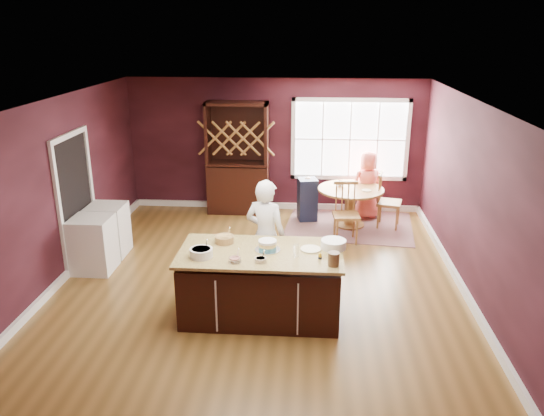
{
  "coord_description": "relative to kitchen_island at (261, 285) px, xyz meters",
  "views": [
    {
      "loc": [
        0.71,
        -7.12,
        3.68
      ],
      "look_at": [
        0.15,
        0.45,
        1.05
      ],
      "focal_mm": 35.0,
      "sensor_mm": 36.0,
      "label": 1
    }
  ],
  "objects": [
    {
      "name": "room_shell",
      "position": [
        -0.1,
        0.89,
        0.91
      ],
      "size": [
        7.0,
        7.0,
        7.0
      ],
      "color": "brown",
      "rests_on": "ground"
    },
    {
      "name": "window",
      "position": [
        1.4,
        4.36,
        1.06
      ],
      "size": [
        2.36,
        0.1,
        1.66
      ],
      "primitive_type": null,
      "color": "white",
      "rests_on": "room_shell"
    },
    {
      "name": "doorway",
      "position": [
        -3.07,
        1.49,
        0.59
      ],
      "size": [
        0.08,
        1.26,
        2.13
      ],
      "primitive_type": null,
      "color": "white",
      "rests_on": "room_shell"
    },
    {
      "name": "kitchen_island",
      "position": [
        0.0,
        0.0,
        0.0
      ],
      "size": [
        2.11,
        1.11,
        0.92
      ],
      "color": "black",
      "rests_on": "ground"
    },
    {
      "name": "dining_table",
      "position": [
        1.39,
        3.45,
        0.1
      ],
      "size": [
        1.25,
        1.25,
        0.75
      ],
      "color": "brown",
      "rests_on": "ground"
    },
    {
      "name": "baker",
      "position": [
        0.01,
        0.73,
        0.4
      ],
      "size": [
        0.71,
        0.58,
        1.67
      ],
      "primitive_type": "imported",
      "rotation": [
        0.0,
        0.0,
        2.8
      ],
      "color": "white",
      "rests_on": "ground"
    },
    {
      "name": "layer_cake",
      "position": [
        0.09,
        0.05,
        0.55
      ],
      "size": [
        0.33,
        0.33,
        0.14
      ],
      "primitive_type": null,
      "color": "white",
      "rests_on": "kitchen_island"
    },
    {
      "name": "bowl_blue",
      "position": [
        -0.73,
        -0.22,
        0.54
      ],
      "size": [
        0.29,
        0.29,
        0.11
      ],
      "primitive_type": "cylinder",
      "color": "white",
      "rests_on": "kitchen_island"
    },
    {
      "name": "bowl_yellow",
      "position": [
        -0.51,
        0.26,
        0.53
      ],
      "size": [
        0.26,
        0.26,
        0.1
      ],
      "primitive_type": "cylinder",
      "color": "brown",
      "rests_on": "kitchen_island"
    },
    {
      "name": "bowl_pink",
      "position": [
        -0.29,
        -0.34,
        0.51
      ],
      "size": [
        0.16,
        0.16,
        0.06
      ],
      "primitive_type": "cylinder",
      "color": "silver",
      "rests_on": "kitchen_island"
    },
    {
      "name": "bowl_olive",
      "position": [
        0.03,
        -0.31,
        0.51
      ],
      "size": [
        0.15,
        0.15,
        0.05
      ],
      "primitive_type": "cylinder",
      "color": "beige",
      "rests_on": "kitchen_island"
    },
    {
      "name": "drinking_glass",
      "position": [
        0.46,
        -0.11,
        0.56
      ],
      "size": [
        0.08,
        0.08,
        0.16
      ],
      "primitive_type": "cylinder",
      "color": "white",
      "rests_on": "kitchen_island"
    },
    {
      "name": "dinner_plate",
      "position": [
        0.64,
        0.1,
        0.49
      ],
      "size": [
        0.27,
        0.27,
        0.02
      ],
      "primitive_type": "cylinder",
      "color": "beige",
      "rests_on": "kitchen_island"
    },
    {
      "name": "white_tub",
      "position": [
        0.94,
        0.18,
        0.54
      ],
      "size": [
        0.33,
        0.33,
        0.11
      ],
      "primitive_type": "cylinder",
      "color": "white",
      "rests_on": "kitchen_island"
    },
    {
      "name": "stoneware_crock",
      "position": [
        0.92,
        -0.35,
        0.57
      ],
      "size": [
        0.14,
        0.14,
        0.17
      ],
      "primitive_type": "cylinder",
      "color": "#4E381D",
      "rests_on": "kitchen_island"
    },
    {
      "name": "toy_figurine",
      "position": [
        0.76,
        -0.18,
        0.52
      ],
      "size": [
        0.05,
        0.05,
        0.08
      ],
      "primitive_type": null,
      "color": "gold",
      "rests_on": "kitchen_island"
    },
    {
      "name": "rug",
      "position": [
        1.39,
        3.45,
        -0.43
      ],
      "size": [
        2.56,
        2.08,
        0.01
      ],
      "primitive_type": "cube",
      "rotation": [
        0.0,
        0.0,
        -0.11
      ],
      "color": "brown",
      "rests_on": "ground"
    },
    {
      "name": "chair_east",
      "position": [
        2.13,
        3.43,
        0.1
      ],
      "size": [
        0.53,
        0.54,
        1.08
      ],
      "primitive_type": null,
      "rotation": [
        0.0,
        0.0,
        1.32
      ],
      "color": "brown",
      "rests_on": "ground"
    },
    {
      "name": "chair_south",
      "position": [
        1.27,
        2.65,
        0.1
      ],
      "size": [
        0.49,
        0.47,
        1.08
      ],
      "primitive_type": null,
      "rotation": [
        0.0,
        0.0,
        0.08
      ],
      "color": "#9B603E",
      "rests_on": "ground"
    },
    {
      "name": "chair_north",
      "position": [
        1.79,
        4.21,
        0.02
      ],
      "size": [
        0.44,
        0.43,
        0.92
      ],
      "primitive_type": null,
      "rotation": [
        0.0,
        0.0,
        3.32
      ],
      "color": "brown",
      "rests_on": "ground"
    },
    {
      "name": "seated_woman",
      "position": [
        1.75,
        3.93,
        0.24
      ],
      "size": [
        0.77,
        0.63,
        1.36
      ],
      "primitive_type": "imported",
      "rotation": [
        0.0,
        0.0,
        3.47
      ],
      "color": "#EE6154",
      "rests_on": "ground"
    },
    {
      "name": "high_chair",
      "position": [
        0.57,
        3.71,
        0.0
      ],
      "size": [
        0.42,
        0.42,
        0.88
      ],
      "primitive_type": null,
      "rotation": [
        0.0,
        0.0,
        0.2
      ],
      "color": "#1C1F3A",
      "rests_on": "ground"
    },
    {
      "name": "toddler",
      "position": [
        0.64,
        3.8,
        0.37
      ],
      "size": [
        0.18,
        0.14,
        0.26
      ],
      "primitive_type": null,
      "color": "#8CA5BF",
      "rests_on": "high_chair"
    },
    {
      "name": "table_plate",
      "position": [
        1.67,
        3.32,
        0.32
      ],
      "size": [
        0.18,
        0.18,
        0.01
      ],
      "primitive_type": "cylinder",
      "color": "beige",
      "rests_on": "dining_table"
    },
    {
      "name": "table_cup",
      "position": [
        1.2,
        3.61,
        0.36
      ],
      "size": [
        0.15,
        0.15,
        0.1
      ],
      "primitive_type": "imported",
      "rotation": [
        0.0,
        0.0,
        0.29
      ],
      "color": "white",
      "rests_on": "dining_table"
    },
    {
      "name": "hutch",
      "position": [
        -0.85,
        4.11,
        0.69
      ],
      "size": [
        1.23,
        0.51,
        2.26
      ],
      "primitive_type": "cube",
      "color": "#412311",
      "rests_on": "ground"
    },
    {
      "name": "washer",
      "position": [
        -2.74,
        1.17,
        -0.0
      ],
      "size": [
        0.6,
        0.58,
        0.88
      ],
      "primitive_type": "cube",
      "color": "white",
      "rests_on": "ground"
    },
    {
      "name": "dryer",
      "position": [
        -2.74,
        1.81,
        -0.01
      ],
      "size": [
        0.6,
        0.58,
        0.86
      ],
      "primitive_type": "cube",
      "color": "white",
      "rests_on": "ground"
    }
  ]
}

